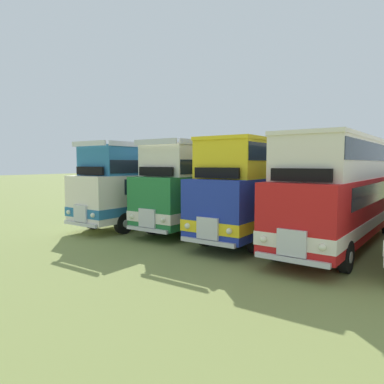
# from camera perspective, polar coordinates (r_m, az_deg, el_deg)

# --- Properties ---
(ground_plane) EXTENTS (200.00, 200.00, 0.00)m
(ground_plane) POSITION_cam_1_polar(r_m,az_deg,el_deg) (16.97, 17.03, -7.33)
(ground_plane) COLOR olive
(bus_first_in_row) EXTENTS (2.81, 10.82, 4.52)m
(bus_first_in_row) POSITION_cam_1_polar(r_m,az_deg,el_deg) (21.12, -5.66, 1.62)
(bus_first_in_row) COLOR silver
(bus_first_in_row) RESTS_ON ground
(bus_second_in_row) EXTENTS (2.74, 9.80, 4.52)m
(bus_second_in_row) POSITION_cam_1_polar(r_m,az_deg,el_deg) (19.27, 2.69, 1.34)
(bus_second_in_row) COLOR #237538
(bus_second_in_row) RESTS_ON ground
(bus_third_in_row) EXTENTS (2.77, 11.04, 4.49)m
(bus_third_in_row) POSITION_cam_1_polar(r_m,az_deg,el_deg) (17.70, 12.34, 1.33)
(bus_third_in_row) COLOR #1E339E
(bus_third_in_row) RESTS_ON ground
(bus_fourth_in_row) EXTENTS (3.08, 11.50, 4.49)m
(bus_fourth_in_row) POSITION_cam_1_polar(r_m,az_deg,el_deg) (16.31, 23.18, 0.81)
(bus_fourth_in_row) COLOR red
(bus_fourth_in_row) RESTS_ON ground
(rope_fence_line) EXTENTS (23.44, 0.08, 1.05)m
(rope_fence_line) POSITION_cam_1_polar(r_m,az_deg,el_deg) (28.09, 24.07, -1.49)
(rope_fence_line) COLOR #8C704C
(rope_fence_line) RESTS_ON ground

